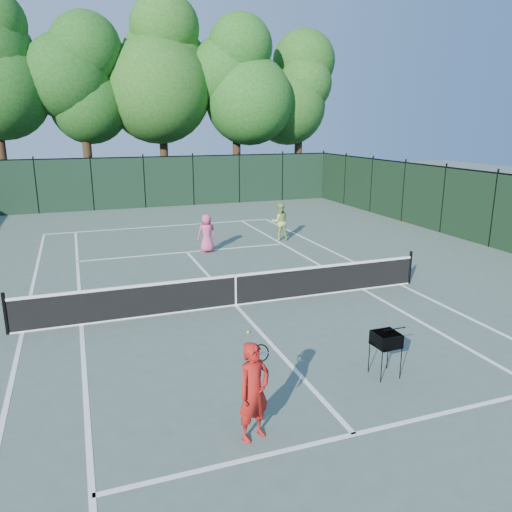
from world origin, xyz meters
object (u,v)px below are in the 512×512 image
object	(u,v)px
player_pink	(207,233)
loose_ball_midcourt	(248,332)
coach	(254,391)
player_green	(280,222)
ball_hopper	(386,340)

from	to	relation	value
player_pink	loose_ball_midcourt	size ratio (longest dim) A/B	22.45
coach	player_pink	distance (m)	12.28
player_green	coach	bearing A→B (deg)	73.39
coach	player_pink	size ratio (longest dim) A/B	1.08
player_pink	player_green	world-z (taller)	player_green
player_pink	loose_ball_midcourt	world-z (taller)	player_pink
ball_hopper	player_green	bearing A→B (deg)	71.85
coach	player_green	distance (m)	14.34
coach	player_pink	bearing A→B (deg)	57.94
ball_hopper	loose_ball_midcourt	distance (m)	3.56
ball_hopper	loose_ball_midcourt	size ratio (longest dim) A/B	13.70
player_pink	player_green	distance (m)	3.69
player_green	loose_ball_midcourt	distance (m)	10.26
coach	player_green	size ratio (longest dim) A/B	1.02
loose_ball_midcourt	player_green	bearing A→B (deg)	63.08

